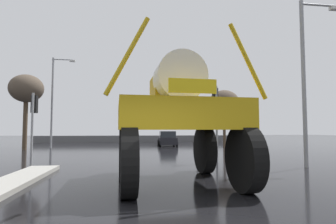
% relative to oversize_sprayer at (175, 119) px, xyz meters
% --- Properties ---
extents(ground_plane, '(120.00, 120.00, 0.00)m').
position_rel_oversize_sprayer_xyz_m(ground_plane, '(-0.83, 13.81, -2.02)').
color(ground_plane, black).
extents(median_island, '(1.15, 7.17, 0.15)m').
position_rel_oversize_sprayer_xyz_m(median_island, '(-4.98, 0.16, -1.95)').
color(median_island, '#9E9B93').
rests_on(median_island, ground).
extents(oversize_sprayer, '(4.33, 5.34, 4.53)m').
position_rel_oversize_sprayer_xyz_m(oversize_sprayer, '(0.00, 0.00, 0.00)').
color(oversize_sprayer, black).
rests_on(oversize_sprayer, ground).
extents(sedan_ahead, '(2.04, 4.18, 1.52)m').
position_rel_oversize_sprayer_xyz_m(sedan_ahead, '(2.48, 19.78, -1.31)').
color(sedan_ahead, black).
rests_on(sedan_ahead, ground).
extents(traffic_signal_near_left, '(0.24, 0.54, 3.42)m').
position_rel_oversize_sprayer_xyz_m(traffic_signal_near_left, '(-5.98, 5.15, 0.47)').
color(traffic_signal_near_left, gray).
rests_on(traffic_signal_near_left, ground).
extents(traffic_signal_near_right, '(0.24, 0.54, 3.96)m').
position_rel_oversize_sprayer_xyz_m(traffic_signal_near_right, '(3.01, 5.15, 0.87)').
color(traffic_signal_near_right, gray).
rests_on(traffic_signal_near_right, ground).
extents(streetlight_near_right, '(2.08, 0.24, 7.63)m').
position_rel_oversize_sprayer_xyz_m(streetlight_near_right, '(6.52, 2.66, 2.26)').
color(streetlight_near_right, gray).
rests_on(streetlight_near_right, ground).
extents(streetlight_far_left, '(2.05, 0.24, 8.34)m').
position_rel_oversize_sprayer_xyz_m(streetlight_far_left, '(-8.36, 17.48, 2.62)').
color(streetlight_far_left, gray).
rests_on(streetlight_far_left, ground).
extents(streetlight_far_right, '(1.82, 0.24, 7.11)m').
position_rel_oversize_sprayer_xyz_m(streetlight_far_right, '(6.15, 20.85, 1.96)').
color(streetlight_far_right, gray).
rests_on(streetlight_far_right, ground).
extents(bare_tree_left, '(2.80, 2.80, 6.41)m').
position_rel_oversize_sprayer_xyz_m(bare_tree_left, '(-10.26, 16.05, 3.10)').
color(bare_tree_left, '#473828').
rests_on(bare_tree_left, ground).
extents(bare_tree_right, '(2.88, 2.88, 5.47)m').
position_rel_oversize_sprayer_xyz_m(bare_tree_right, '(7.49, 16.35, 2.19)').
color(bare_tree_right, '#473828').
rests_on(bare_tree_right, ground).
extents(roadside_barrier, '(25.51, 0.24, 0.90)m').
position_rel_oversize_sprayer_xyz_m(roadside_barrier, '(-0.83, 27.48, -1.57)').
color(roadside_barrier, '#59595B').
rests_on(roadside_barrier, ground).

